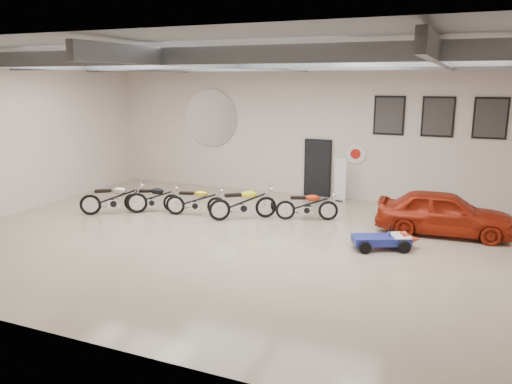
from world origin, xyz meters
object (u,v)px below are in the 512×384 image
at_px(motorcycle_silver, 114,198).
at_px(motorcycle_yellow, 243,202).
at_px(motorcycle_black, 152,197).
at_px(banner_stand, 340,178).
at_px(go_kart, 387,237).
at_px(vintage_car, 444,213).
at_px(motorcycle_red, 307,205).
at_px(motorcycle_gold, 196,200).

height_order(motorcycle_silver, motorcycle_yellow, motorcycle_yellow).
bearing_deg(motorcycle_black, banner_stand, 16.61).
xyz_separation_m(go_kart, vintage_car, (1.27, 1.94, 0.31)).
bearing_deg(go_kart, motorcycle_red, 121.19).
xyz_separation_m(motorcycle_silver, motorcycle_gold, (2.56, 0.89, -0.04)).
xyz_separation_m(motorcycle_yellow, motorcycle_red, (1.88, 0.69, -0.06)).
height_order(motorcycle_black, vintage_car, vintage_car).
xyz_separation_m(motorcycle_yellow, vintage_car, (5.89, 0.82, 0.08)).
bearing_deg(go_kart, banner_stand, 91.66).
xyz_separation_m(motorcycle_red, go_kart, (2.74, -1.81, -0.17)).
bearing_deg(motorcycle_silver, banner_stand, 3.17).
relative_size(motorcycle_silver, motorcycle_black, 1.12).
xyz_separation_m(motorcycle_gold, motorcycle_red, (3.46, 0.90, -0.01)).
bearing_deg(go_kart, motorcycle_silver, 154.50).
height_order(banner_stand, motorcycle_gold, banner_stand).
bearing_deg(motorcycle_black, motorcycle_silver, -163.44).
bearing_deg(motorcycle_silver, motorcycle_red, -16.40).
xyz_separation_m(motorcycle_silver, vintage_car, (10.04, 1.91, 0.08)).
distance_m(motorcycle_red, vintage_car, 4.02).
bearing_deg(banner_stand, vintage_car, -26.30).
height_order(motorcycle_yellow, vintage_car, vintage_car).
xyz_separation_m(banner_stand, motorcycle_red, (-0.36, -2.87, -0.34)).
xyz_separation_m(motorcycle_black, vintage_car, (9.04, 1.18, 0.14)).
bearing_deg(go_kart, motorcycle_yellow, 141.03).
bearing_deg(banner_stand, motorcycle_gold, -124.76).
height_order(banner_stand, motorcycle_black, banner_stand).
xyz_separation_m(motorcycle_black, motorcycle_red, (5.03, 1.06, 0.01)).
bearing_deg(motorcycle_yellow, vintage_car, -28.70).
height_order(banner_stand, motorcycle_yellow, banner_stand).
xyz_separation_m(motorcycle_black, motorcycle_yellow, (3.14, 0.37, 0.06)).
bearing_deg(motorcycle_red, motorcycle_silver, 176.30).
distance_m(motorcycle_silver, motorcycle_yellow, 4.29).
height_order(motorcycle_gold, motorcycle_red, motorcycle_gold).
distance_m(motorcycle_black, go_kart, 7.81).
bearing_deg(vintage_car, motorcycle_black, 94.64).
xyz_separation_m(motorcycle_gold, vintage_car, (7.47, 1.02, 0.12)).
relative_size(motorcycle_red, go_kart, 1.07).
distance_m(banner_stand, motorcycle_yellow, 4.22).
relative_size(motorcycle_silver, vintage_car, 0.57).
bearing_deg(motorcycle_silver, motorcycle_gold, -13.79).
xyz_separation_m(motorcycle_silver, motorcycle_yellow, (4.15, 1.10, 0.00)).
bearing_deg(banner_stand, motorcycle_yellow, -111.54).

